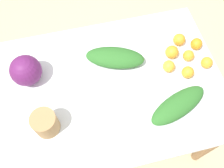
% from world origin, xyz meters
% --- Properties ---
extents(ground_plane, '(8.00, 8.00, 0.00)m').
position_xyz_m(ground_plane, '(0.00, 0.00, 0.00)').
color(ground_plane, '#C6B289').
extents(dining_table, '(1.25, 0.90, 0.73)m').
position_xyz_m(dining_table, '(0.00, 0.00, 0.63)').
color(dining_table, silver).
rests_on(dining_table, ground_plane).
extents(cabbage_purple, '(0.17, 0.17, 0.17)m').
position_xyz_m(cabbage_purple, '(-0.44, 0.16, 0.81)').
color(cabbage_purple, '#601E5B').
rests_on(cabbage_purple, dining_table).
extents(paper_bag, '(0.13, 0.13, 0.13)m').
position_xyz_m(paper_bag, '(-0.38, -0.16, 0.79)').
color(paper_bag, '#A87F51').
rests_on(paper_bag, dining_table).
extents(greens_bunch_beet_tops, '(0.36, 0.24, 0.09)m').
position_xyz_m(greens_bunch_beet_tops, '(0.05, 0.15, 0.77)').
color(greens_bunch_beet_tops, '#2D6B28').
rests_on(greens_bunch_beet_tops, dining_table).
extents(greens_bunch_scallion, '(0.37, 0.24, 0.08)m').
position_xyz_m(greens_bunch_scallion, '(0.31, -0.21, 0.77)').
color(greens_bunch_scallion, '#2D6B28').
rests_on(greens_bunch_scallion, dining_table).
extents(orange_0, '(0.08, 0.08, 0.08)m').
position_xyz_m(orange_0, '(0.39, 0.11, 0.77)').
color(orange_0, orange).
rests_on(orange_0, dining_table).
extents(orange_1, '(0.07, 0.07, 0.07)m').
position_xyz_m(orange_1, '(0.48, 0.07, 0.76)').
color(orange_1, orange).
rests_on(orange_1, dining_table).
extents(orange_2, '(0.07, 0.07, 0.07)m').
position_xyz_m(orange_2, '(0.46, 0.19, 0.76)').
color(orange_2, orange).
rests_on(orange_2, dining_table).
extents(orange_3, '(0.07, 0.07, 0.07)m').
position_xyz_m(orange_3, '(0.43, -0.04, 0.76)').
color(orange_3, orange).
rests_on(orange_3, dining_table).
extents(orange_4, '(0.07, 0.07, 0.07)m').
position_xyz_m(orange_4, '(0.34, 0.03, 0.76)').
color(orange_4, '#F9A833').
rests_on(orange_4, dining_table).
extents(orange_5, '(0.07, 0.07, 0.07)m').
position_xyz_m(orange_5, '(0.56, -0.00, 0.76)').
color(orange_5, orange).
rests_on(orange_5, dining_table).
extents(orange_6, '(0.07, 0.07, 0.07)m').
position_xyz_m(orange_6, '(0.55, 0.14, 0.76)').
color(orange_6, orange).
rests_on(orange_6, dining_table).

